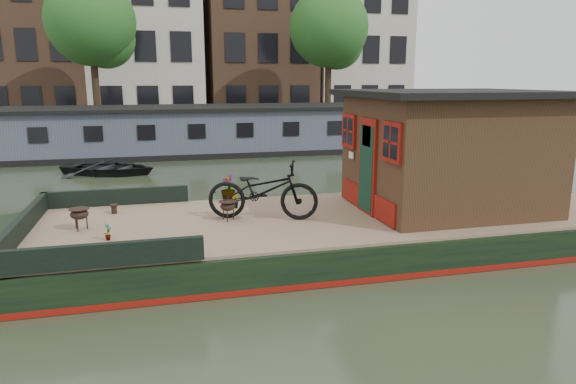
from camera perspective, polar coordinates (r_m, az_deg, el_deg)
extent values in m
plane|color=#2A3421|center=(10.53, 6.39, -5.85)|extent=(120.00, 120.00, 0.00)
cube|color=black|center=(10.44, 6.43, -4.29)|extent=(12.00, 4.00, 0.60)
cylinder|color=black|center=(10.09, -27.60, -6.26)|extent=(4.00, 4.00, 0.60)
cube|color=maroon|center=(10.51, 6.40, -5.54)|extent=(12.02, 4.02, 0.10)
cube|color=#8F7158|center=(10.35, 6.48, -2.56)|extent=(11.80, 3.80, 0.05)
cube|color=black|center=(9.93, -27.45, -3.37)|extent=(0.12, 4.00, 0.35)
cube|color=black|center=(11.56, -18.51, -0.53)|extent=(3.00, 0.12, 0.35)
cube|color=black|center=(7.87, -20.37, -6.63)|extent=(3.00, 0.12, 0.35)
cube|color=black|center=(11.08, 17.36, 4.15)|extent=(3.50, 3.00, 2.30)
cube|color=black|center=(10.98, 17.77, 10.40)|extent=(4.00, 3.50, 0.12)
cube|color=maroon|center=(10.30, 8.80, 2.85)|extent=(0.06, 0.80, 1.90)
cube|color=black|center=(10.30, 8.69, 2.57)|extent=(0.04, 0.64, 1.70)
cube|color=maroon|center=(9.26, 11.46, 5.44)|extent=(0.06, 0.72, 0.72)
cube|color=maroon|center=(11.18, 6.79, 6.76)|extent=(0.06, 0.72, 0.72)
imported|color=black|center=(9.81, -2.82, 0.17)|extent=(2.25, 1.40, 1.11)
imported|color=brown|center=(10.79, -5.91, -0.97)|extent=(0.17, 0.19, 0.30)
imported|color=maroon|center=(11.37, -6.68, 0.46)|extent=(0.44, 0.44, 0.59)
imported|color=brown|center=(9.10, -19.41, -4.16)|extent=(0.14, 0.18, 0.30)
cylinder|color=black|center=(10.86, -18.77, -1.80)|extent=(0.17, 0.17, 0.19)
cylinder|color=black|center=(8.32, -27.75, -6.75)|extent=(0.19, 0.19, 0.22)
imported|color=black|center=(19.20, -19.28, 2.93)|extent=(4.02, 3.54, 0.69)
cube|color=#454B5D|center=(23.72, -5.60, 6.85)|extent=(20.00, 4.00, 2.00)
cube|color=black|center=(23.64, -5.65, 9.38)|extent=(20.40, 4.40, 0.12)
cube|color=black|center=(23.82, -5.55, 4.74)|extent=(20.00, 4.05, 0.24)
cube|color=#47443F|center=(30.18, -7.49, 6.94)|extent=(60.00, 6.00, 0.90)
cube|color=brown|center=(37.71, -26.10, 17.65)|extent=(6.00, 8.00, 15.00)
cube|color=#B7B2A3|center=(37.17, -15.77, 19.68)|extent=(7.00, 8.00, 16.50)
cube|color=brown|center=(37.77, -3.61, 19.21)|extent=(7.00, 8.00, 15.50)
cube|color=#B7B2A3|center=(39.71, 6.95, 19.17)|extent=(6.50, 8.00, 16.00)
cylinder|color=#332316|center=(28.48, -20.58, 10.89)|extent=(0.36, 0.36, 4.00)
sphere|color=#1A4717|center=(28.62, -21.08, 17.29)|extent=(4.40, 4.40, 4.40)
sphere|color=#1A4717|center=(28.80, -19.66, 15.76)|extent=(3.00, 3.00, 3.00)
cylinder|color=#332316|center=(29.91, 4.47, 11.66)|extent=(0.36, 0.36, 4.00)
sphere|color=#1A4717|center=(30.04, 4.57, 17.78)|extent=(4.40, 4.40, 4.40)
sphere|color=#1A4717|center=(30.46, 5.47, 16.18)|extent=(3.00, 3.00, 3.00)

